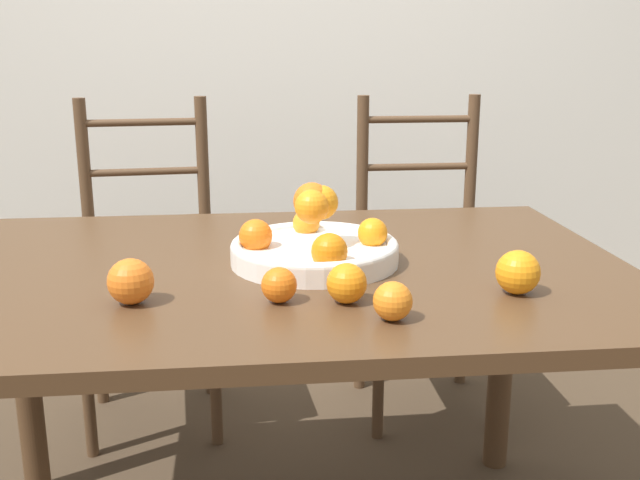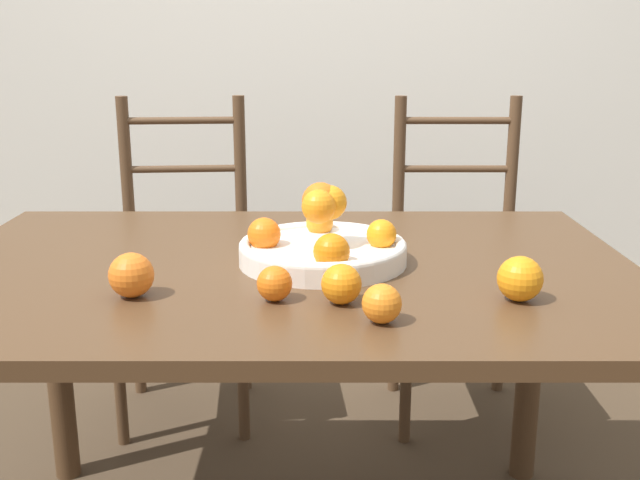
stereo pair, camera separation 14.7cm
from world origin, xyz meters
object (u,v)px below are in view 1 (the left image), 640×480
Objects in this scene: fruit_bowl at (314,244)px; orange_loose_2 at (279,285)px; orange_loose_3 at (518,272)px; orange_loose_4 at (347,283)px; orange_loose_0 at (131,281)px; chair_left at (149,276)px; chair_right at (423,267)px; orange_loose_1 at (393,301)px.

orange_loose_2 is at bearing -110.44° from fruit_bowl.
orange_loose_3 is 1.13× the size of orange_loose_4.
orange_loose_2 is at bearing -4.64° from orange_loose_0.
orange_loose_4 is at bearing -5.51° from orange_loose_0.
orange_loose_4 is (0.12, -0.02, 0.00)m from orange_loose_2.
fruit_bowl reaches higher than orange_loose_4.
chair_left is 0.91m from chair_right.
orange_loose_0 is 1.24× the size of orange_loose_1.
orange_loose_4 is at bearing -70.37° from chair_left.
orange_loose_4 is 1.20m from chair_right.
chair_right reaches higher than orange_loose_3.
orange_loose_2 is 1.23m from chair_right.
fruit_bowl is 0.25m from orange_loose_2.
orange_loose_0 is at bearing 163.76° from orange_loose_1.
fruit_bowl is 0.36m from orange_loose_1.
orange_loose_0 is 1.14× the size of orange_loose_4.
chair_right is at bearing 52.42° from orange_loose_0.
orange_loose_0 is 1.10m from chair_left.
orange_loose_3 is at bearing 23.05° from orange_loose_1.
orange_loose_0 is 1.01× the size of orange_loose_3.
fruit_bowl is 0.41m from orange_loose_0.
orange_loose_0 reaches higher than orange_loose_4.
fruit_bowl is at bearing 69.56° from orange_loose_2.
orange_loose_3 is 0.08× the size of chair_right.
orange_loose_2 is (-0.09, -0.24, -0.01)m from fruit_bowl.
orange_loose_0 is 0.27m from orange_loose_2.
chair_left reaches higher than fruit_bowl.
orange_loose_0 is 0.47m from orange_loose_1.
chair_left is at bearing 114.23° from orange_loose_4.
orange_loose_0 is at bearing 175.36° from orange_loose_2.
orange_loose_1 is at bearing -106.93° from chair_right.
orange_loose_3 is (0.45, 0.00, 0.01)m from orange_loose_2.
chair_right is (0.54, 1.07, -0.31)m from orange_loose_2.
orange_loose_1 is 0.06× the size of chair_left.
orange_loose_0 is at bearing -89.07° from chair_left.
orange_loose_4 is (-0.07, 0.09, 0.00)m from orange_loose_1.
orange_loose_2 is 0.89× the size of orange_loose_4.
orange_loose_4 is at bearing -111.36° from chair_right.
fruit_bowl is at bearing 97.50° from orange_loose_4.
fruit_bowl is at bearing 146.67° from orange_loose_3.
orange_loose_4 is at bearing -82.50° from fruit_bowl.
chair_right is at bearing 61.48° from fruit_bowl.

